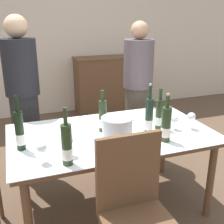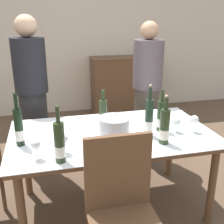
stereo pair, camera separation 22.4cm
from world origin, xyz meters
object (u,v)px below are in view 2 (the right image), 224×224
(sideboard_cabinet, at_px, (125,85))
(person_guest_left, at_px, (147,94))
(wine_glass_3, at_px, (63,139))
(wine_bottle_1, at_px, (60,143))
(wine_bottle_4, at_px, (165,127))
(wine_glass_2, at_px, (177,122))
(wine_bottle_3, at_px, (149,119))
(wine_bottle_5, at_px, (103,116))
(wine_glass_0, at_px, (194,120))
(wine_bottle_2, at_px, (19,127))
(person_host, at_px, (33,98))
(dining_table, at_px, (112,140))
(wine_bottle_0, at_px, (161,117))
(chair_near_front, at_px, (122,205))
(ice_bucket, at_px, (114,130))
(wine_glass_1, at_px, (36,146))

(sideboard_cabinet, relative_size, person_guest_left, 0.74)
(wine_glass_3, bearing_deg, wine_bottle_1, -104.32)
(wine_bottle_1, relative_size, wine_bottle_4, 1.03)
(wine_glass_2, bearing_deg, wine_bottle_3, -178.13)
(wine_bottle_5, xyz_separation_m, person_guest_left, (0.67, 0.76, -0.06))
(wine_bottle_5, relative_size, wine_glass_0, 2.40)
(wine_bottle_2, relative_size, person_host, 0.24)
(wine_bottle_1, bearing_deg, wine_bottle_3, 19.90)
(dining_table, bearing_deg, wine_bottle_0, -6.80)
(wine_bottle_1, xyz_separation_m, person_host, (-0.19, 1.21, -0.03))
(wine_bottle_2, relative_size, person_guest_left, 0.25)
(wine_bottle_5, height_order, person_host, person_host)
(wine_bottle_5, bearing_deg, wine_bottle_3, -28.73)
(person_guest_left, bearing_deg, wine_bottle_5, -131.39)
(person_host, bearing_deg, wine_glass_0, -37.04)
(chair_near_front, bearing_deg, ice_bucket, 81.41)
(wine_bottle_2, bearing_deg, wine_bottle_0, 0.51)
(wine_glass_0, bearing_deg, chair_near_front, -143.93)
(wine_bottle_5, bearing_deg, wine_bottle_1, -131.16)
(wine_glass_0, xyz_separation_m, wine_glass_3, (-1.07, -0.12, 0.00))
(wine_glass_3, bearing_deg, wine_bottle_5, 42.65)
(sideboard_cabinet, distance_m, dining_table, 2.69)
(dining_table, distance_m, wine_glass_2, 0.55)
(wine_glass_2, relative_size, person_guest_left, 0.08)
(wine_glass_0, distance_m, wine_glass_1, 1.26)
(wine_bottle_2, distance_m, wine_glass_3, 0.37)
(wine_glass_3, xyz_separation_m, person_host, (-0.22, 1.10, -0.00))
(wine_bottle_2, distance_m, person_host, 0.89)
(wine_bottle_3, relative_size, wine_glass_0, 2.86)
(wine_bottle_0, height_order, wine_glass_0, wine_bottle_0)
(wine_bottle_0, bearing_deg, sideboard_cabinet, 80.10)
(sideboard_cabinet, xyz_separation_m, wine_glass_2, (-0.34, -2.66, 0.33))
(wine_glass_1, distance_m, person_host, 1.14)
(ice_bucket, relative_size, wine_bottle_0, 0.67)
(wine_bottle_2, bearing_deg, dining_table, 4.67)
(wine_glass_1, bearing_deg, wine_glass_0, 7.48)
(person_host, bearing_deg, ice_bucket, -59.99)
(sideboard_cabinet, height_order, wine_bottle_4, wine_bottle_4)
(wine_bottle_1, height_order, wine_bottle_3, wine_bottle_3)
(wine_bottle_5, height_order, wine_glass_3, wine_bottle_5)
(ice_bucket, xyz_separation_m, wine_glass_3, (-0.38, -0.06, -0.00))
(dining_table, relative_size, wine_glass_2, 12.73)
(dining_table, bearing_deg, wine_bottle_5, 136.90)
(sideboard_cabinet, relative_size, wine_bottle_3, 2.79)
(wine_bottle_5, relative_size, wine_glass_3, 2.31)
(wine_bottle_2, distance_m, wine_bottle_5, 0.66)
(sideboard_cabinet, bearing_deg, wine_glass_0, -94.33)
(sideboard_cabinet, bearing_deg, wine_bottle_1, -114.01)
(wine_glass_0, height_order, wine_glass_1, wine_glass_0)
(sideboard_cabinet, height_order, wine_bottle_3, wine_bottle_3)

